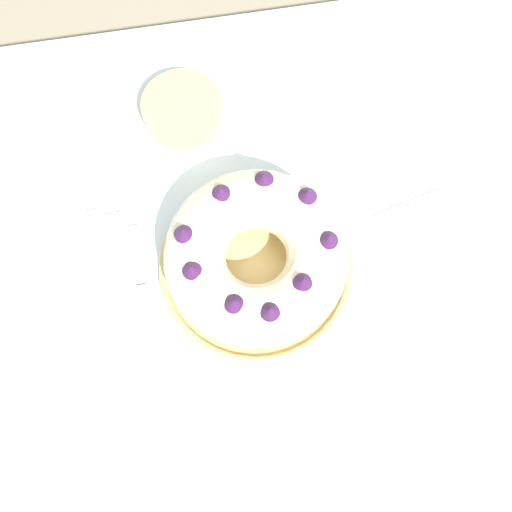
% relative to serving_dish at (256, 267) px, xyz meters
% --- Properties ---
extents(ground_plane, '(8.00, 8.00, 0.00)m').
position_rel_serving_dish_xyz_m(ground_plane, '(0.02, -0.04, -0.74)').
color(ground_plane, gray).
extents(dining_table, '(1.34, 1.01, 0.73)m').
position_rel_serving_dish_xyz_m(dining_table, '(0.02, -0.04, -0.10)').
color(dining_table, silver).
rests_on(dining_table, ground_plane).
extents(serving_dish, '(0.29, 0.29, 0.02)m').
position_rel_serving_dish_xyz_m(serving_dish, '(0.00, 0.00, 0.00)').
color(serving_dish, tan).
rests_on(serving_dish, dining_table).
extents(bundt_cake, '(0.26, 0.26, 0.10)m').
position_rel_serving_dish_xyz_m(bundt_cake, '(0.00, 0.00, 0.05)').
color(bundt_cake, beige).
rests_on(bundt_cake, serving_dish).
extents(fork, '(0.02, 0.18, 0.01)m').
position_rel_serving_dish_xyz_m(fork, '(-0.21, 0.05, -0.01)').
color(fork, white).
rests_on(fork, dining_table).
extents(serving_knife, '(0.02, 0.21, 0.01)m').
position_rel_serving_dish_xyz_m(serving_knife, '(-0.24, 0.02, -0.01)').
color(serving_knife, white).
rests_on(serving_knife, dining_table).
extents(cake_knife, '(0.02, 0.17, 0.01)m').
position_rel_serving_dish_xyz_m(cake_knife, '(-0.17, 0.00, -0.01)').
color(cake_knife, white).
rests_on(cake_knife, dining_table).
extents(side_bowl, '(0.13, 0.13, 0.05)m').
position_rel_serving_dish_xyz_m(side_bowl, '(-0.07, 0.28, 0.01)').
color(side_bowl, tan).
rests_on(side_bowl, dining_table).
extents(napkin, '(0.14, 0.11, 0.00)m').
position_rel_serving_dish_xyz_m(napkin, '(0.26, 0.03, -0.01)').
color(napkin, beige).
rests_on(napkin, dining_table).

